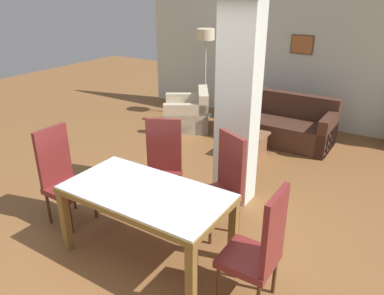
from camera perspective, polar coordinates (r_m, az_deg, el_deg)
name	(u,v)px	position (r m, az deg, el deg)	size (l,w,h in m)	color
ground_plane	(149,254)	(4.19, -6.57, -15.76)	(18.00, 18.00, 0.00)	brown
back_wall	(304,58)	(7.82, 16.73, 12.98)	(7.20, 0.09, 2.70)	silver
divider_pillar	(238,101)	(4.64, 7.06, 7.12)	(0.48, 0.32, 2.70)	silver
dining_table	(146,204)	(3.84, -6.99, -8.59)	(1.68, 0.89, 0.78)	olive
dining_chair_far_left	(163,164)	(4.65, -4.46, -2.59)	(0.62, 0.62, 1.17)	maroon
dining_chair_far_right	(223,182)	(4.25, 4.73, -5.27)	(0.62, 0.62, 1.17)	maroon
dining_chair_head_right	(260,247)	(3.33, 10.31, -14.76)	(0.46, 0.46, 1.17)	maroon
dining_chair_head_left	(62,174)	(4.66, -19.18, -3.87)	(0.46, 0.46, 1.17)	maroon
sofa	(275,124)	(7.08, 12.58, 3.46)	(2.06, 0.88, 0.84)	#472A1F
armchair	(188,115)	(7.50, -0.58, 5.05)	(1.20, 1.21, 0.77)	beige
coffee_table	(249,144)	(6.30, 8.64, 0.51)	(0.56, 0.48, 0.42)	brown
bottle	(255,129)	(6.07, 9.56, 2.74)	(0.06, 0.06, 0.30)	#B2B7BC
floor_lamp	(206,43)	(7.95, 2.10, 15.65)	(0.36, 0.36, 1.85)	#B7B7BC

